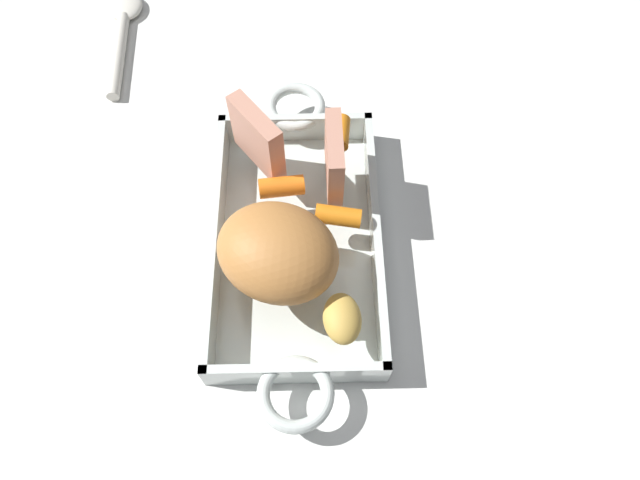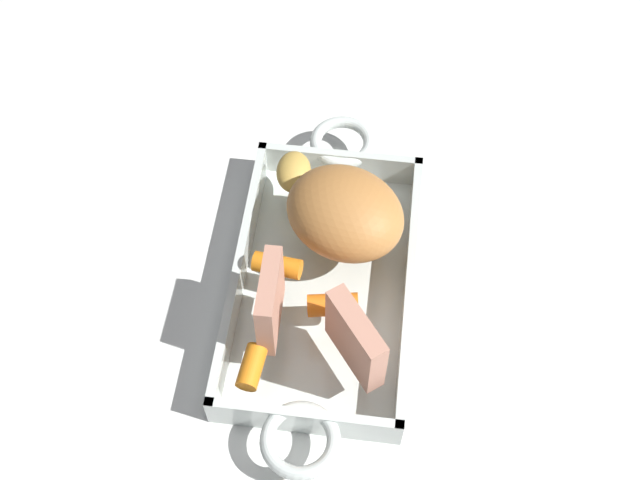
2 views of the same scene
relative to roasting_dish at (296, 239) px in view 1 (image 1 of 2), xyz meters
The scene contains 10 objects.
ground_plane 0.02m from the roasting_dish, ahead, with size 1.90×1.90×0.00m, color white.
roasting_dish is the anchor object (origin of this frame).
pork_roast 0.08m from the roasting_dish, 18.17° to the right, with size 0.13×0.11×0.07m, color #BB793D.
roast_slice_thick 0.13m from the roasting_dish, 156.47° to the right, with size 0.02×0.08×0.08m, color tan.
roast_slice_thin 0.10m from the roasting_dish, 145.40° to the left, with size 0.02×0.08×0.08m, color tan.
baby_carrot_short 0.06m from the roasting_dish, 162.18° to the right, with size 0.02×0.02×0.05m, color orange.
baby_carrot_center_left 0.14m from the roasting_dish, 155.95° to the left, with size 0.02×0.02×0.04m, color orange.
baby_carrot_southwest 0.06m from the roasting_dish, 98.69° to the left, with size 0.02×0.02×0.05m, color orange.
potato_near_roast 0.13m from the roasting_dish, 22.71° to the left, with size 0.06×0.04×0.03m, color gold.
serving_spoon 0.45m from the roasting_dish, 144.74° to the right, with size 0.21×0.06×0.02m.
Camera 1 is at (0.32, 0.02, 0.61)m, focal length 32.20 mm.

